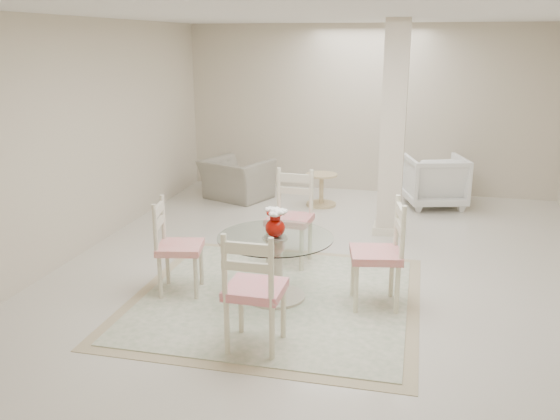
% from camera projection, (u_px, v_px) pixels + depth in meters
% --- Properties ---
extents(ground, '(7.00, 7.00, 0.00)m').
position_uv_depth(ground, '(336.00, 264.00, 6.70)').
color(ground, beige).
rests_on(ground, ground).
extents(room_shell, '(6.02, 7.02, 2.71)m').
position_uv_depth(room_shell, '(341.00, 98.00, 6.19)').
color(room_shell, beige).
rests_on(room_shell, ground).
extents(column, '(0.30, 0.30, 2.70)m').
position_uv_depth(column, '(393.00, 130.00, 7.44)').
color(column, beige).
rests_on(column, ground).
extents(area_rug, '(2.76, 2.76, 0.02)m').
position_uv_depth(area_rug, '(275.00, 298.00, 5.81)').
color(area_rug, tan).
rests_on(area_rug, ground).
extents(dining_table, '(1.11, 1.11, 0.64)m').
position_uv_depth(dining_table, '(275.00, 268.00, 5.72)').
color(dining_table, beige).
rests_on(dining_table, ground).
extents(red_vase, '(0.22, 0.21, 0.29)m').
position_uv_depth(red_vase, '(275.00, 222.00, 5.59)').
color(red_vase, '#9E0C04').
rests_on(red_vase, dining_table).
extents(dining_chair_east, '(0.54, 0.54, 1.15)m').
position_uv_depth(dining_chair_east, '(384.00, 246.00, 5.49)').
color(dining_chair_east, '#F5EFC9').
rests_on(dining_chair_east, ground).
extents(dining_chair_north, '(0.50, 0.50, 1.16)m').
position_uv_depth(dining_chair_north, '(292.00, 210.00, 6.61)').
color(dining_chair_north, beige).
rests_on(dining_chair_north, ground).
extents(dining_chair_west, '(0.50, 0.50, 1.06)m').
position_uv_depth(dining_chair_west, '(173.00, 240.00, 5.80)').
color(dining_chair_west, beige).
rests_on(dining_chair_west, ground).
extents(dining_chair_south, '(0.46, 0.46, 1.14)m').
position_uv_depth(dining_chair_south, '(253.00, 283.00, 4.67)').
color(dining_chair_south, '#ECE5C2').
rests_on(dining_chair_south, ground).
extents(recliner_taupe, '(1.22, 1.15, 0.63)m').
position_uv_depth(recliner_taupe, '(237.00, 179.00, 9.38)').
color(recliner_taupe, gray).
rests_on(recliner_taupe, ground).
extents(armchair_white, '(1.03, 1.05, 0.78)m').
position_uv_depth(armchair_white, '(435.00, 181.00, 8.94)').
color(armchair_white, white).
rests_on(armchair_white, ground).
extents(side_table, '(0.47, 0.47, 0.49)m').
position_uv_depth(side_table, '(321.00, 191.00, 9.01)').
color(side_table, '#D2B181').
rests_on(side_table, ground).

